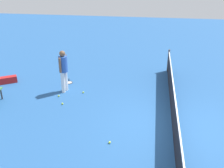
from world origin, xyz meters
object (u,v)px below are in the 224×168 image
tennis_racket_near_player (69,82)px  tennis_ball_near_player (59,96)px  equipment_bag (6,80)px  tennis_ball_by_net (62,104)px  tennis_ball_midcourt (83,92)px  player_near_side (63,68)px  tennis_ball_stray_left (110,142)px

tennis_racket_near_player → tennis_ball_near_player: 1.38m
equipment_bag → tennis_ball_by_net: bearing=63.8°
tennis_ball_near_player → equipment_bag: equipment_bag is taller
tennis_ball_midcourt → equipment_bag: bearing=-97.2°
tennis_ball_by_net → equipment_bag: 3.39m
player_near_side → tennis_ball_by_net: player_near_side is taller
tennis_racket_near_player → tennis_ball_stray_left: tennis_ball_stray_left is taller
player_near_side → equipment_bag: 2.93m
tennis_ball_near_player → equipment_bag: size_ratio=0.08×
tennis_racket_near_player → equipment_bag: (0.47, -2.66, 0.13)m
tennis_racket_near_player → equipment_bag: 2.70m
tennis_ball_stray_left → tennis_ball_near_player: bearing=-136.8°
player_near_side → equipment_bag: bearing=-97.8°
tennis_racket_near_player → tennis_ball_midcourt: size_ratio=9.20×
tennis_racket_near_player → tennis_ball_midcourt: (0.92, 0.89, 0.02)m
tennis_ball_midcourt → equipment_bag: size_ratio=0.08×
player_near_side → tennis_racket_near_player: (-0.85, -0.11, -1.00)m
tennis_ball_near_player → tennis_ball_midcourt: size_ratio=1.00×
tennis_ball_by_net → tennis_ball_stray_left: bearing=46.0°
tennis_ball_stray_left → tennis_ball_midcourt: bearing=-152.7°
tennis_racket_near_player → tennis_ball_stray_left: bearing=31.8°
tennis_ball_by_net → tennis_ball_near_player: bearing=-149.2°
player_near_side → tennis_ball_near_player: (0.53, -0.08, -0.98)m
player_near_side → tennis_ball_midcourt: (0.07, 0.78, -0.98)m
tennis_ball_near_player → tennis_ball_by_net: same height
tennis_ball_by_net → equipment_bag: bearing=-116.2°
tennis_ball_midcourt → tennis_ball_stray_left: bearing=27.3°
tennis_ball_stray_left → equipment_bag: equipment_bag is taller
tennis_ball_midcourt → player_near_side: bearing=-94.9°
tennis_racket_near_player → tennis_ball_near_player: size_ratio=9.20×
player_near_side → tennis_racket_near_player: player_near_side is taller
tennis_racket_near_player → equipment_bag: bearing=-79.9°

